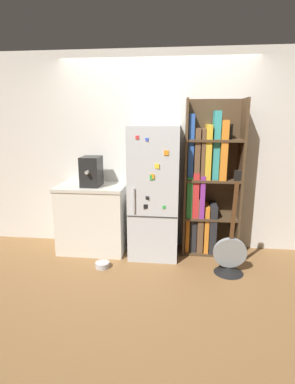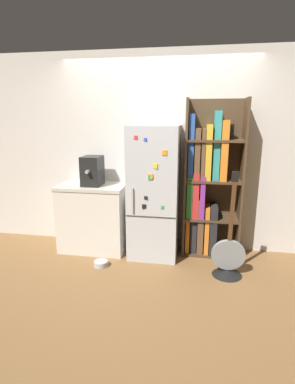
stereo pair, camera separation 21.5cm
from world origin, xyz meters
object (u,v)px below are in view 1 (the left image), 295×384
at_px(guitar, 229,259).
at_px(bookshelf, 206,185).
at_px(refrigerator, 154,192).
at_px(pet_bowl, 102,264).
at_px(espresso_machine, 91,171).

bearing_deg(guitar, bookshelf, 113.88).
bearing_deg(refrigerator, bookshelf, 12.16).
xyz_separation_m(refrigerator, guitar, (0.91, -0.44, -0.66)).
distance_m(guitar, pet_bowl, 1.50).
bearing_deg(espresso_machine, guitar, -14.00).
height_order(espresso_machine, pet_bowl, espresso_machine).
xyz_separation_m(espresso_machine, pet_bowl, (0.23, -0.47, -1.05)).
height_order(bookshelf, pet_bowl, bookshelf).
distance_m(refrigerator, espresso_machine, 0.85).
relative_size(espresso_machine, guitar, 0.31).
height_order(refrigerator, guitar, refrigerator).
height_order(guitar, pet_bowl, guitar).
bearing_deg(bookshelf, pet_bowl, -153.52).
bearing_deg(guitar, pet_bowl, -178.51).
bearing_deg(refrigerator, pet_bowl, -140.77).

